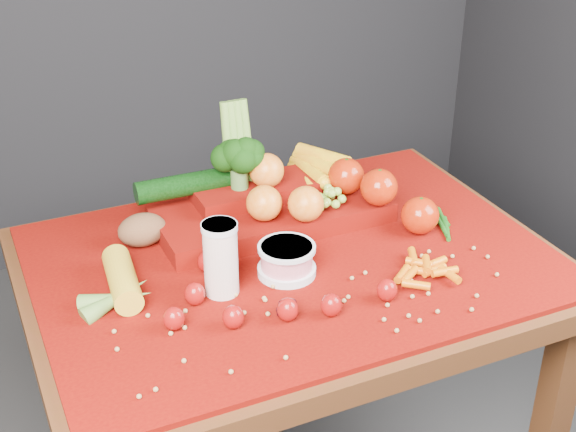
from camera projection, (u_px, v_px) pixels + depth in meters
name	position (u px, v px, depth m)	size (l,w,h in m)	color
table	(292.00, 299.00, 1.74)	(1.10, 0.80, 0.75)	#3B220D
red_cloth	(292.00, 259.00, 1.69)	(1.05, 0.75, 0.01)	#650B03
milk_glass	(221.00, 256.00, 1.53)	(0.07, 0.07, 0.15)	beige
yogurt_bowl	(287.00, 259.00, 1.61)	(0.12, 0.12, 0.07)	silver
strawberry_scatter	(259.00, 297.00, 1.51)	(0.44, 0.28, 0.05)	#9C1310
dark_grape_cluster	(292.00, 307.00, 1.50)	(0.06, 0.05, 0.03)	black
soybean_scatter	(336.00, 305.00, 1.52)	(0.84, 0.24, 0.01)	#AA8249
corn_ear	(118.00, 293.00, 1.53)	(0.20, 0.24, 0.06)	yellow
potato	(142.00, 230.00, 1.71)	(0.11, 0.08, 0.07)	brown
baby_carrot_pile	(422.00, 268.00, 1.62)	(0.17, 0.17, 0.03)	#D36107
green_bean_pile	(441.00, 222.00, 1.81)	(0.14, 0.12, 0.01)	#165513
produce_mound	(284.00, 197.00, 1.79)	(0.61, 0.36, 0.27)	#650B03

